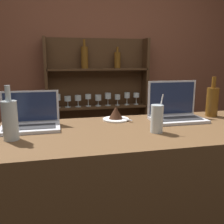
{
  "coord_description": "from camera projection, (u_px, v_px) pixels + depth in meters",
  "views": [
    {
      "loc": [
        -0.5,
        -0.98,
        1.42
      ],
      "look_at": [
        -0.19,
        0.38,
        1.12
      ],
      "focal_mm": 40.0,
      "sensor_mm": 36.0,
      "label": 1
    }
  ],
  "objects": [
    {
      "name": "bar_counter",
      "position": [
        144.0,
        207.0,
        1.56
      ],
      "size": [
        1.71,
        0.69,
        1.02
      ],
      "color": "brown",
      "rests_on": "ground_plane"
    },
    {
      "name": "back_wall",
      "position": [
        101.0,
        65.0,
        2.78
      ],
      "size": [
        7.0,
        0.06,
        2.7
      ],
      "color": "brown",
      "rests_on": "ground_plane"
    },
    {
      "name": "back_shelf",
      "position": [
        98.0,
        110.0,
        2.79
      ],
      "size": [
        1.11,
        0.18,
        1.63
      ],
      "color": "#472D19",
      "rests_on": "ground_plane"
    },
    {
      "name": "laptop_near",
      "position": [
        30.0,
        120.0,
        1.45
      ],
      "size": [
        0.33,
        0.21,
        0.21
      ],
      "color": "silver",
      "rests_on": "bar_counter"
    },
    {
      "name": "laptop_far",
      "position": [
        176.0,
        111.0,
        1.65
      ],
      "size": [
        0.34,
        0.21,
        0.25
      ],
      "color": "silver",
      "rests_on": "bar_counter"
    },
    {
      "name": "cake_plate",
      "position": [
        116.0,
        115.0,
        1.65
      ],
      "size": [
        0.17,
        0.18,
        0.09
      ],
      "color": "white",
      "rests_on": "bar_counter"
    },
    {
      "name": "water_glass",
      "position": [
        157.0,
        119.0,
        1.36
      ],
      "size": [
        0.07,
        0.07,
        0.21
      ],
      "color": "silver",
      "rests_on": "bar_counter"
    },
    {
      "name": "wine_bottle_clear",
      "position": [
        10.0,
        119.0,
        1.23
      ],
      "size": [
        0.08,
        0.08,
        0.27
      ],
      "color": "#B2C1C6",
      "rests_on": "bar_counter"
    },
    {
      "name": "wine_bottle_amber",
      "position": [
        212.0,
        101.0,
        1.74
      ],
      "size": [
        0.08,
        0.08,
        0.28
      ],
      "color": "brown",
      "rests_on": "bar_counter"
    }
  ]
}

